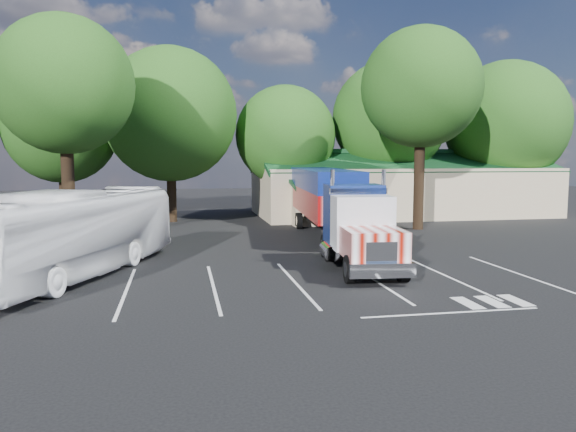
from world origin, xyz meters
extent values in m
plane|color=black|center=(0.00, 0.00, 0.00)|extent=(120.00, 120.00, 0.00)
cube|color=#BDB18D|center=(14.00, 18.00, 2.00)|extent=(24.00, 11.00, 4.00)
cube|color=#124120|center=(14.00, 15.60, 4.50)|extent=(24.20, 6.25, 2.10)
cube|color=#124120|center=(14.00, 20.40, 4.50)|extent=(24.20, 6.25, 2.10)
cube|color=#BDB18D|center=(6.00, 12.30, 1.40)|extent=(5.00, 2.50, 2.80)
cube|color=#124120|center=(6.00, 11.00, 2.90)|extent=(5.40, 3.19, 0.80)
cylinder|color=black|center=(-13.00, 17.80, 2.00)|extent=(0.70, 0.70, 4.00)
sphere|color=#204413|center=(-13.00, 17.80, 7.15)|extent=(8.40, 8.40, 8.40)
cylinder|color=black|center=(-5.00, 16.20, 2.15)|extent=(0.70, 0.70, 4.30)
sphere|color=#204413|center=(-5.00, 16.20, 8.05)|extent=(10.00, 10.00, 10.00)
cylinder|color=black|center=(4.00, 17.50, 1.80)|extent=(0.70, 0.70, 3.60)
sphere|color=#204413|center=(4.00, 17.50, 6.60)|extent=(8.00, 8.00, 8.00)
cylinder|color=black|center=(13.00, 18.00, 2.25)|extent=(0.70, 0.70, 4.50)
sphere|color=#204413|center=(13.00, 18.00, 8.10)|extent=(9.60, 9.60, 9.60)
cylinder|color=black|center=(23.00, 16.80, 1.95)|extent=(0.70, 0.70, 3.90)
sphere|color=#204413|center=(23.00, 16.80, 7.80)|extent=(10.40, 10.40, 10.40)
cylinder|color=black|center=(-10.50, 6.00, 3.00)|extent=(0.70, 0.70, 6.00)
sphere|color=#204413|center=(-10.50, 6.00, 8.85)|extent=(7.60, 7.60, 7.60)
cylinder|color=black|center=(11.50, 8.50, 3.25)|extent=(0.70, 0.70, 6.50)
sphere|color=#204413|center=(11.50, 8.50, 9.50)|extent=(8.00, 8.00, 8.00)
cube|color=black|center=(3.40, -3.56, 0.76)|extent=(1.66, 7.15, 0.25)
cube|color=white|center=(3.05, -7.34, 0.66)|extent=(2.54, 0.48, 0.56)
cube|color=white|center=(3.07, -7.14, 1.27)|extent=(1.22, 0.23, 0.91)
cube|color=white|center=(3.18, -5.98, 1.47)|extent=(2.54, 2.63, 1.16)
cube|color=silver|center=(3.36, -3.96, 2.08)|extent=(2.67, 1.84, 2.33)
cube|color=black|center=(3.30, -4.61, 2.58)|extent=(2.33, 0.29, 1.01)
cube|color=white|center=(3.44, -3.10, 3.39)|extent=(2.63, 0.34, 0.25)
cube|color=#0B1E50|center=(3.53, -2.14, 2.28)|extent=(2.71, 2.25, 2.73)
cylinder|color=white|center=(2.29, -2.95, 2.63)|extent=(0.20, 0.20, 3.44)
cylinder|color=white|center=(4.61, -3.16, 2.63)|extent=(0.20, 0.20, 3.44)
cylinder|color=white|center=(2.05, -3.33, 0.76)|extent=(0.81, 1.67, 0.67)
cylinder|color=white|center=(4.77, -3.58, 0.76)|extent=(0.81, 1.67, 0.67)
cube|color=silver|center=(4.33, 6.63, 2.18)|extent=(3.80, 13.15, 1.52)
cube|color=navy|center=(4.33, 6.63, 3.54)|extent=(3.80, 13.15, 1.22)
cube|color=black|center=(4.72, 10.87, 0.86)|extent=(1.53, 3.64, 0.35)
cube|color=black|center=(3.13, 1.25, 0.71)|extent=(0.13, 0.13, 1.42)
cube|color=black|center=(4.54, 1.12, 0.71)|extent=(0.13, 0.13, 1.42)
cube|color=white|center=(4.93, 13.19, 0.46)|extent=(2.43, 0.34, 0.12)
cylinder|color=black|center=(2.07, -6.38, 0.56)|extent=(0.45, 1.14, 1.11)
cylinder|color=black|center=(4.19, -6.58, 0.56)|extent=(0.45, 1.14, 1.11)
cylinder|color=black|center=(2.50, -1.74, 0.56)|extent=(0.45, 1.14, 1.11)
cylinder|color=black|center=(4.62, -1.94, 0.56)|extent=(0.45, 1.14, 1.11)
cylinder|color=black|center=(2.60, -0.63, 0.56)|extent=(0.45, 1.14, 1.11)
cylinder|color=black|center=(4.72, -0.83, 0.56)|extent=(0.45, 1.14, 1.11)
cylinder|color=black|center=(3.59, 10.16, 0.56)|extent=(0.45, 1.14, 1.11)
cylinder|color=black|center=(5.71, 9.96, 0.56)|extent=(0.45, 1.14, 1.11)
cylinder|color=black|center=(3.70, 11.37, 0.56)|extent=(0.45, 1.14, 1.11)
cylinder|color=black|center=(5.82, 11.17, 0.56)|extent=(0.45, 1.14, 1.11)
imported|color=black|center=(4.50, 0.00, 0.97)|extent=(0.58, 0.78, 1.94)
imported|color=black|center=(5.50, 1.00, 0.50)|extent=(0.84, 1.95, 1.00)
imported|color=white|center=(-8.71, -2.96, 1.79)|extent=(7.62, 13.01, 3.57)
imported|color=#96989D|center=(12.00, 14.00, 0.61)|extent=(3.89, 2.67, 1.22)
camera|label=1|loc=(-4.37, -27.05, 4.94)|focal=35.00mm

